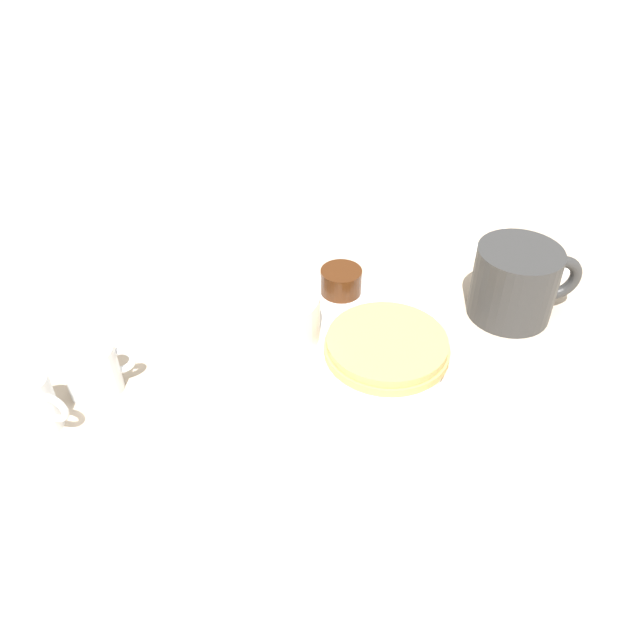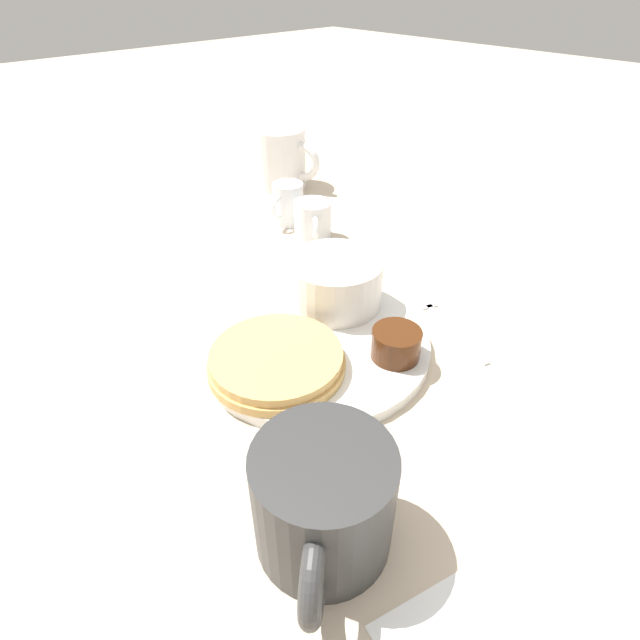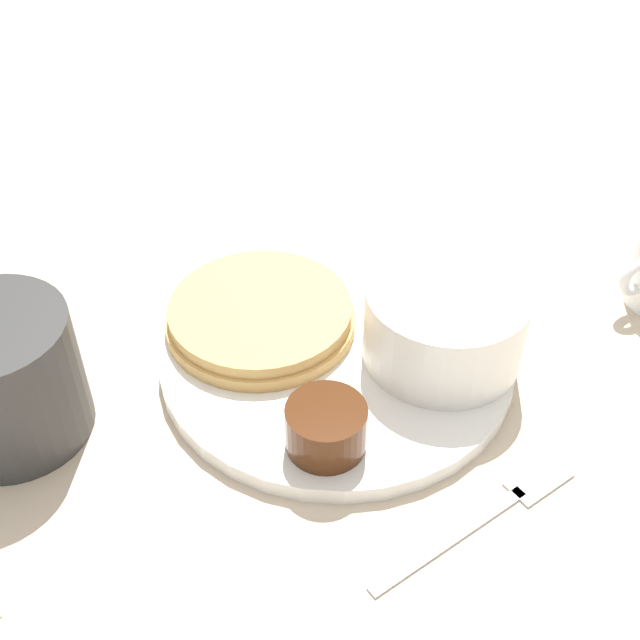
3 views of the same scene
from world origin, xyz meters
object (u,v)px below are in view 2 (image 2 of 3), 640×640
creamer_pitcher_far (288,203)px  second_mug (281,158)px  fork (438,314)px  bowl (335,280)px  creamer_pitcher_near (313,220)px  plate (314,343)px  coffee_mug (323,503)px

creamer_pitcher_far → second_mug: second_mug is taller
fork → second_mug: second_mug is taller
bowl → creamer_pitcher_far: bearing=-118.1°
creamer_pitcher_near → fork: bearing=83.5°
plate → creamer_pitcher_far: creamer_pitcher_far is taller
coffee_mug → creamer_pitcher_far: size_ratio=1.64×
bowl → coffee_mug: (0.20, 0.19, 0.00)m
creamer_pitcher_far → plate: bearing=54.4°
coffee_mug → fork: bearing=-159.5°
coffee_mug → second_mug: size_ratio=0.91×
bowl → second_mug: (-0.20, -0.33, 0.01)m
creamer_pitcher_near → bowl: bearing=54.9°
creamer_pitcher_far → fork: (0.03, 0.29, -0.03)m
plate → second_mug: (-0.26, -0.36, 0.04)m
creamer_pitcher_near → plate: bearing=47.5°
fork → creamer_pitcher_near: bearing=-96.5°
coffee_mug → creamer_pitcher_near: size_ratio=1.69×
second_mug → bowl: bearing=58.8°
bowl → second_mug: size_ratio=0.86×
creamer_pitcher_far → creamer_pitcher_near: bearing=82.2°
second_mug → creamer_pitcher_far: bearing=53.7°
bowl → creamer_pitcher_near: size_ratio=1.59×
coffee_mug → creamer_pitcher_far: (-0.31, -0.40, -0.01)m
plate → bowl: (-0.06, -0.03, 0.03)m
bowl → creamer_pitcher_far: size_ratio=1.54×
plate → second_mug: bearing=-125.8°
plate → creamer_pitcher_far: (-0.17, -0.24, 0.02)m
plate → coffee_mug: 0.21m
plate → second_mug: second_mug is taller
bowl → fork: bowl is taller
plate → bowl: bearing=-152.7°
plate → fork: 0.15m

